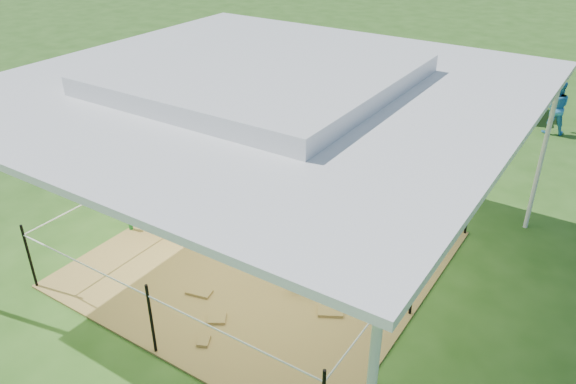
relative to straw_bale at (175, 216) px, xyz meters
The scene contains 13 objects.
ground 1.71m from the straw_bale, ahead, with size 90.00×90.00×0.00m, color #2D5919.
hay_patch 1.71m from the straw_bale, ahead, with size 4.60×4.60×0.03m, color brown.
canopy_tent 2.99m from the straw_bale, ahead, with size 6.30×6.30×2.90m.
rope_fence 1.75m from the straw_bale, ahead, with size 4.54×4.54×1.00m.
straw_bale is the anchor object (origin of this frame).
dark_cloth 0.22m from the straw_bale, ahead, with size 0.92×0.48×0.05m, color black.
woman 0.72m from the straw_bale, ahead, with size 0.38×0.25×1.04m, color red.
green_bottle 0.71m from the straw_bale, 140.71° to the right, with size 0.07×0.07×0.24m, color #1A762B.
pony 2.41m from the straw_bale, 23.75° to the left, with size 0.48×1.04×0.88m, color #48484D.
pink_hat 2.52m from the straw_bale, 23.75° to the left, with size 0.27×0.27×0.13m, color pink.
foal 2.52m from the straw_bale, ahead, with size 0.78×0.44×0.44m, color beige, non-canonical shape.
picnic_table_near 8.63m from the straw_bale, 70.14° to the left, with size 1.71×1.23×0.71m, color brown.
distant_person 8.57m from the straw_bale, 60.50° to the left, with size 0.58×0.45×1.19m, color #3792CF.
Camera 1 is at (3.97, -5.50, 4.84)m, focal length 35.00 mm.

